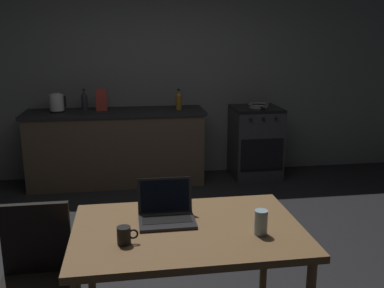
% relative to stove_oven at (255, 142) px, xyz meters
% --- Properties ---
extents(ground_plane, '(12.00, 12.00, 0.00)m').
position_rel_stove_oven_xyz_m(ground_plane, '(-1.20, -2.16, -0.46)').
color(ground_plane, black).
extents(back_wall, '(6.40, 0.10, 2.61)m').
position_rel_stove_oven_xyz_m(back_wall, '(-0.90, 0.35, 0.85)').
color(back_wall, slate).
rests_on(back_wall, ground_plane).
extents(kitchen_counter, '(2.16, 0.64, 0.91)m').
position_rel_stove_oven_xyz_m(kitchen_counter, '(-1.77, 0.00, 0.00)').
color(kitchen_counter, '#4C3D2D').
rests_on(kitchen_counter, ground_plane).
extents(stove_oven, '(0.60, 0.62, 0.91)m').
position_rel_stove_oven_xyz_m(stove_oven, '(0.00, 0.00, 0.00)').
color(stove_oven, '#2D2D30').
rests_on(stove_oven, ground_plane).
extents(dining_table, '(1.27, 0.85, 0.76)m').
position_rel_stove_oven_xyz_m(dining_table, '(-1.32, -3.04, 0.23)').
color(dining_table, brown).
rests_on(dining_table, ground_plane).
extents(chair, '(0.40, 0.40, 0.88)m').
position_rel_stove_oven_xyz_m(chair, '(-2.17, -2.98, 0.05)').
color(chair, black).
rests_on(chair, ground_plane).
extents(laptop, '(0.32, 0.26, 0.23)m').
position_rel_stove_oven_xyz_m(laptop, '(-1.43, -2.93, 0.35)').
color(laptop, '#232326').
rests_on(laptop, dining_table).
extents(electric_kettle, '(0.20, 0.17, 0.23)m').
position_rel_stove_oven_xyz_m(electric_kettle, '(-2.45, 0.00, 0.56)').
color(electric_kettle, black).
rests_on(electric_kettle, kitchen_counter).
extents(bottle, '(0.07, 0.07, 0.26)m').
position_rel_stove_oven_xyz_m(bottle, '(-1.00, -0.05, 0.58)').
color(bottle, '#8C601E').
rests_on(bottle, kitchen_counter).
extents(frying_pan, '(0.26, 0.43, 0.05)m').
position_rel_stove_oven_xyz_m(frying_pan, '(0.02, -0.03, 0.48)').
color(frying_pan, gray).
rests_on(frying_pan, stove_oven).
extents(coffee_mug, '(0.11, 0.07, 0.09)m').
position_rel_stove_oven_xyz_m(coffee_mug, '(-1.67, -3.19, 0.35)').
color(coffee_mug, black).
rests_on(coffee_mug, dining_table).
extents(drinking_glass, '(0.07, 0.07, 0.14)m').
position_rel_stove_oven_xyz_m(drinking_glass, '(-0.95, -3.18, 0.37)').
color(drinking_glass, '#99B7C6').
rests_on(drinking_glass, dining_table).
extents(cereal_box, '(0.13, 0.05, 0.27)m').
position_rel_stove_oven_xyz_m(cereal_box, '(-1.93, 0.02, 0.59)').
color(cereal_box, '#B2382D').
rests_on(cereal_box, kitchen_counter).
extents(bottle_b, '(0.07, 0.07, 0.26)m').
position_rel_stove_oven_xyz_m(bottle_b, '(-2.14, 0.08, 0.58)').
color(bottle_b, '#2D2D33').
rests_on(bottle_b, kitchen_counter).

